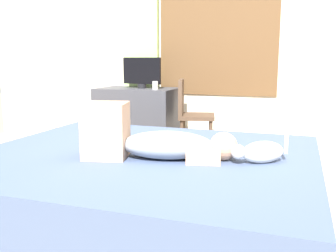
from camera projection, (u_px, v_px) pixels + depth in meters
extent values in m
plane|color=tan|center=(144.00, 235.00, 2.37)|extent=(16.00, 16.00, 0.00)
cube|color=beige|center=(224.00, 26.00, 4.38)|extent=(6.40, 0.12, 2.90)
cube|color=brown|center=(217.00, 36.00, 4.36)|extent=(1.37, 0.02, 1.34)
cube|color=white|center=(217.00, 36.00, 4.35)|extent=(1.29, 0.02, 1.26)
cube|color=brown|center=(144.00, 212.00, 2.56)|extent=(2.23, 1.93, 0.14)
cube|color=#425170|center=(144.00, 178.00, 2.52)|extent=(2.17, 1.87, 0.34)
ellipsoid|color=#8C939E|center=(167.00, 145.00, 2.33)|extent=(0.60, 0.38, 0.17)
sphere|color=tan|center=(223.00, 146.00, 2.30)|extent=(0.17, 0.17, 0.17)
cube|color=tan|center=(106.00, 130.00, 2.35)|extent=(0.31, 0.29, 0.34)
cube|color=tan|center=(203.00, 153.00, 2.32)|extent=(0.26, 0.32, 0.08)
ellipsoid|color=silver|center=(263.00, 152.00, 2.24)|extent=(0.28, 0.23, 0.13)
sphere|color=silver|center=(238.00, 152.00, 2.20)|extent=(0.08, 0.08, 0.08)
cylinder|color=silver|center=(286.00, 140.00, 2.26)|extent=(0.03, 0.03, 0.16)
cube|color=#38383D|center=(138.00, 120.00, 4.49)|extent=(0.90, 0.56, 0.74)
cylinder|color=black|center=(142.00, 86.00, 4.40)|extent=(0.10, 0.10, 0.05)
cube|color=black|center=(142.00, 71.00, 4.37)|extent=(0.48, 0.09, 0.30)
cylinder|color=white|center=(155.00, 85.00, 4.23)|extent=(0.06, 0.06, 0.09)
cylinder|color=#4C3828|center=(210.00, 136.00, 4.32)|extent=(0.04, 0.04, 0.44)
cylinder|color=#4C3828|center=(211.00, 141.00, 4.02)|extent=(0.04, 0.04, 0.44)
cylinder|color=#4C3828|center=(183.00, 135.00, 4.35)|extent=(0.04, 0.04, 0.44)
cylinder|color=#4C3828|center=(182.00, 141.00, 4.05)|extent=(0.04, 0.04, 0.44)
cube|color=#4C3828|center=(197.00, 116.00, 4.14)|extent=(0.46, 0.46, 0.04)
cube|color=#4C3828|center=(181.00, 97.00, 4.12)|extent=(0.13, 0.38, 0.38)
cube|color=#ADCC75|center=(141.00, 49.00, 4.63)|extent=(0.44, 0.06, 2.39)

